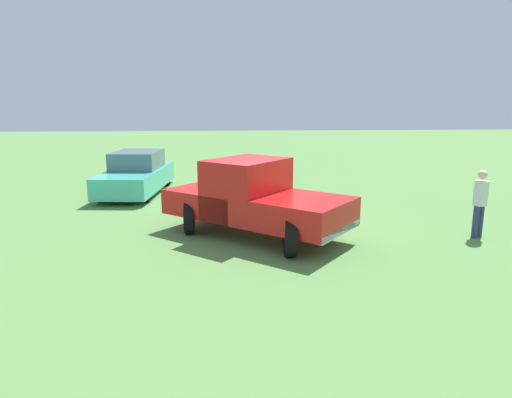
# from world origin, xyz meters

# --- Properties ---
(ground_plane) EXTENTS (80.00, 80.00, 0.00)m
(ground_plane) POSITION_xyz_m (0.00, 0.00, 0.00)
(ground_plane) COLOR #5B8C47
(pickup_truck) EXTENTS (4.29, 4.61, 1.83)m
(pickup_truck) POSITION_xyz_m (-0.81, 0.38, 0.95)
(pickup_truck) COLOR black
(pickup_truck) RESTS_ON ground_plane
(sedan_near) EXTENTS (4.64, 2.15, 1.45)m
(sedan_near) POSITION_xyz_m (4.66, 4.09, 0.66)
(sedan_near) COLOR black
(sedan_near) RESTS_ON ground_plane
(person_bystander) EXTENTS (0.44, 0.44, 1.60)m
(person_bystander) POSITION_xyz_m (-1.36, -4.93, 0.89)
(person_bystander) COLOR navy
(person_bystander) RESTS_ON ground_plane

